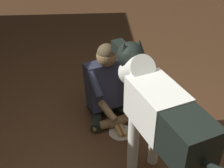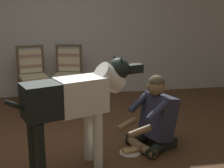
% 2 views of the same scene
% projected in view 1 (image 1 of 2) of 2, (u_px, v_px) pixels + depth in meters
% --- Properties ---
extents(person_sitting_on_floor, '(0.72, 0.61, 0.87)m').
position_uv_depth(person_sitting_on_floor, '(107.00, 88.00, 3.23)').
color(person_sitting_on_floor, black).
rests_on(person_sitting_on_floor, ground).
extents(large_dog, '(1.39, 0.64, 1.13)m').
position_uv_depth(large_dog, '(159.00, 114.00, 2.27)').
color(large_dog, white).
rests_on(large_dog, ground).
extents(hot_dog_on_plate, '(0.25, 0.25, 0.06)m').
position_uv_depth(hot_dog_on_plate, '(120.00, 131.00, 3.16)').
color(hot_dog_on_plate, silver).
rests_on(hot_dog_on_plate, ground).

